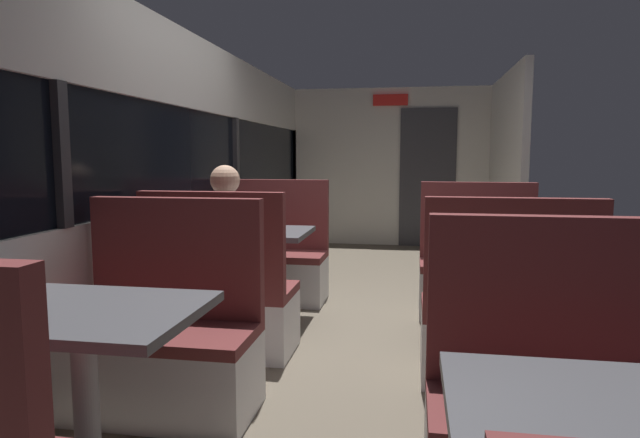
% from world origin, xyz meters
% --- Properties ---
extents(ground_plane, '(3.30, 9.20, 0.02)m').
position_xyz_m(ground_plane, '(0.00, 0.00, -0.01)').
color(ground_plane, '#665B4C').
extents(carriage_window_panel_left, '(0.09, 8.48, 2.30)m').
position_xyz_m(carriage_window_panel_left, '(-1.45, 0.00, 1.11)').
color(carriage_window_panel_left, beige).
rests_on(carriage_window_panel_left, ground_plane).
extents(carriage_end_bulkhead, '(2.90, 0.11, 2.30)m').
position_xyz_m(carriage_end_bulkhead, '(0.06, 4.19, 1.14)').
color(carriage_end_bulkhead, beige).
rests_on(carriage_end_bulkhead, ground_plane).
extents(carriage_aisle_panel_right, '(0.08, 2.40, 2.30)m').
position_xyz_m(carriage_aisle_panel_right, '(1.45, 3.00, 1.15)').
color(carriage_aisle_panel_right, beige).
rests_on(carriage_aisle_panel_right, ground_plane).
extents(dining_table_near_window, '(0.90, 0.70, 0.74)m').
position_xyz_m(dining_table_near_window, '(-0.89, -2.09, 0.64)').
color(dining_table_near_window, '#9E9EA3').
rests_on(dining_table_near_window, ground_plane).
extents(bench_near_window_facing_entry, '(0.95, 0.50, 1.10)m').
position_xyz_m(bench_near_window_facing_entry, '(-0.89, -1.39, 0.33)').
color(bench_near_window_facing_entry, silver).
rests_on(bench_near_window_facing_entry, ground_plane).
extents(dining_table_mid_window, '(0.90, 0.70, 0.74)m').
position_xyz_m(dining_table_mid_window, '(-0.89, 0.16, 0.64)').
color(dining_table_mid_window, '#9E9EA3').
rests_on(dining_table_mid_window, ground_plane).
extents(bench_mid_window_facing_end, '(0.95, 0.50, 1.10)m').
position_xyz_m(bench_mid_window_facing_end, '(-0.89, -0.54, 0.33)').
color(bench_mid_window_facing_end, silver).
rests_on(bench_mid_window_facing_end, ground_plane).
extents(bench_mid_window_facing_entry, '(0.95, 0.50, 1.10)m').
position_xyz_m(bench_mid_window_facing_entry, '(-0.89, 0.86, 0.33)').
color(bench_mid_window_facing_entry, silver).
rests_on(bench_mid_window_facing_entry, ground_plane).
extents(bench_front_aisle_facing_entry, '(0.95, 0.50, 1.10)m').
position_xyz_m(bench_front_aisle_facing_entry, '(0.89, -1.99, 0.33)').
color(bench_front_aisle_facing_entry, silver).
rests_on(bench_front_aisle_facing_entry, ground_plane).
extents(dining_table_rear_aisle, '(0.90, 0.70, 0.74)m').
position_xyz_m(dining_table_rear_aisle, '(0.89, -0.04, 0.64)').
color(dining_table_rear_aisle, '#9E9EA3').
rests_on(dining_table_rear_aisle, ground_plane).
extents(bench_rear_aisle_facing_end, '(0.95, 0.50, 1.10)m').
position_xyz_m(bench_rear_aisle_facing_end, '(0.89, -0.74, 0.33)').
color(bench_rear_aisle_facing_end, silver).
rests_on(bench_rear_aisle_facing_end, ground_plane).
extents(bench_rear_aisle_facing_entry, '(0.95, 0.50, 1.10)m').
position_xyz_m(bench_rear_aisle_facing_entry, '(0.89, 0.66, 0.33)').
color(bench_rear_aisle_facing_entry, silver).
rests_on(bench_rear_aisle_facing_entry, ground_plane).
extents(seated_passenger, '(0.47, 0.55, 1.26)m').
position_xyz_m(seated_passenger, '(-0.89, -0.47, 0.54)').
color(seated_passenger, '#26262D').
rests_on(seated_passenger, ground_plane).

